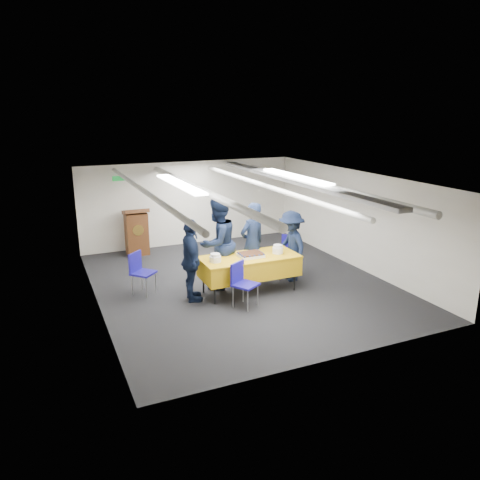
# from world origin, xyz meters

# --- Properties ---
(ground) EXTENTS (7.00, 7.00, 0.00)m
(ground) POSITION_xyz_m (0.00, 0.00, 0.00)
(ground) COLOR black
(ground) RESTS_ON ground
(room_shell) EXTENTS (6.00, 7.00, 2.30)m
(room_shell) POSITION_xyz_m (0.09, 0.41, 1.81)
(room_shell) COLOR silver
(room_shell) RESTS_ON ground
(serving_table) EXTENTS (2.03, 0.90, 0.77)m
(serving_table) POSITION_xyz_m (-0.02, -0.49, 0.56)
(serving_table) COLOR black
(serving_table) RESTS_ON ground
(sheet_cake) EXTENTS (0.50, 0.39, 0.09)m
(sheet_cake) POSITION_xyz_m (-0.01, -0.53, 0.81)
(sheet_cake) COLOR white
(sheet_cake) RESTS_ON serving_table
(plate_stack_left) EXTENTS (0.23, 0.23, 0.17)m
(plate_stack_left) POSITION_xyz_m (-0.79, -0.54, 0.85)
(plate_stack_left) COLOR white
(plate_stack_left) RESTS_ON serving_table
(plate_stack_right) EXTENTS (0.23, 0.23, 0.18)m
(plate_stack_right) POSITION_xyz_m (0.61, -0.54, 0.85)
(plate_stack_right) COLOR white
(plate_stack_right) RESTS_ON serving_table
(podium) EXTENTS (0.62, 0.53, 1.25)m
(podium) POSITION_xyz_m (-1.60, 3.05, 0.61)
(podium) COLOR brown
(podium) RESTS_ON ground
(chair_near) EXTENTS (0.58, 0.58, 0.87)m
(chair_near) POSITION_xyz_m (-0.46, -1.10, 0.53)
(chair_near) COLOR gray
(chair_near) RESTS_ON ground
(chair_right) EXTENTS (0.59, 0.59, 0.87)m
(chair_right) POSITION_xyz_m (1.30, 0.23, 0.53)
(chair_right) COLOR gray
(chair_right) RESTS_ON ground
(chair_left) EXTENTS (0.59, 0.59, 0.87)m
(chair_left) POSITION_xyz_m (-2.11, 0.33, 0.53)
(chair_left) COLOR gray
(chair_left) RESTS_ON ground
(sailor_a) EXTENTS (0.74, 0.60, 1.77)m
(sailor_a) POSITION_xyz_m (0.29, 0.02, 0.89)
(sailor_a) COLOR black
(sailor_a) RESTS_ON ground
(sailor_b) EXTENTS (1.17, 1.08, 1.95)m
(sailor_b) POSITION_xyz_m (-0.52, 0.00, 0.97)
(sailor_b) COLOR black
(sailor_b) RESTS_ON ground
(sailor_c) EXTENTS (0.57, 1.03, 1.65)m
(sailor_c) POSITION_xyz_m (-1.25, -0.45, 0.83)
(sailor_c) COLOR black
(sailor_c) RESTS_ON ground
(sailor_d) EXTENTS (0.62, 1.03, 1.56)m
(sailor_d) POSITION_xyz_m (1.11, -0.23, 0.78)
(sailor_d) COLOR black
(sailor_d) RESTS_ON ground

